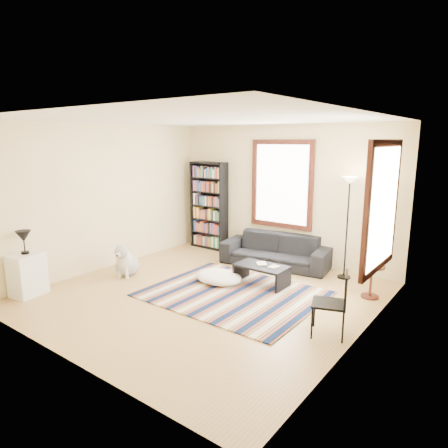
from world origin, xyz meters
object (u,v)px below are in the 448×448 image
Objects in this scene: sofa at (276,250)px; floor_cushion at (219,277)px; bookshelf at (209,206)px; white_cabinet at (27,275)px; folding_chair at (329,304)px; side_table at (371,281)px; coffee_table at (261,275)px; floor_lamp at (347,229)px; dog at (127,259)px.

floor_cushion is at bearing -109.94° from sofa.
bookshelf reaches higher than white_cabinet.
bookshelf is 2.33× the size of folding_chair.
sofa is 2.43× the size of floor_cushion.
side_table is (2.36, 0.94, 0.16)m from floor_cushion.
side_table is at bearing 21.66° from floor_cushion.
floor_cushion is 2.43m from folding_chair.
floor_lamp is at bearing 50.28° from coffee_table.
sofa is 3.45× the size of dog.
dog is at bearing 62.35° from white_cabinet.
coffee_table is at bearing 128.28° from folding_chair.
bookshelf reaches higher than coffee_table.
bookshelf is at bearing 163.34° from sofa.
bookshelf is at bearing 128.78° from folding_chair.
bookshelf reaches higher than side_table.
bookshelf is at bearing 148.72° from coffee_table.
floor_lamp is 2.66× the size of white_cabinet.
folding_chair is at bearing -16.17° from floor_cushion.
sofa is at bearing 164.85° from side_table.
dog reaches higher than floor_cushion.
white_cabinet is (-2.14, -2.31, 0.24)m from floor_cushion.
sofa is 2.51× the size of folding_chair.
coffee_table is at bearing -80.80° from sofa.
sofa is 3.08× the size of white_cabinet.
folding_chair is (-0.05, -1.61, 0.16)m from side_table.
folding_chair is at bearing -32.15° from coffee_table.
folding_chair reaches higher than sofa.
floor_cushion is (1.64, -1.77, -0.89)m from bookshelf.
sofa reaches higher than side_table.
coffee_table is 1.01× the size of floor_cushion.
bookshelf is 2.86× the size of white_cabinet.
dog is (-3.97, -1.64, 0.04)m from side_table.
dog is at bearing -89.25° from bookshelf.
floor_lamp is at bearing 85.88° from folding_chair.
white_cabinet reaches higher than dog.
coffee_table is 1.77m from floor_lamp.
floor_lamp reaches higher than folding_chair.
side_table is (2.06, -0.56, -0.04)m from sofa.
floor_cushion is 0.48× the size of floor_lamp.
coffee_table is (0.37, -1.13, -0.13)m from sofa.
folding_chair is at bearing -55.82° from sofa.
coffee_table is at bearing 28.94° from floor_cushion.
white_cabinet is at bearing -144.18° from side_table.
dog is at bearing -145.06° from floor_lamp.
floor_cushion is 1.27× the size of white_cabinet.
dog is (0.03, -2.47, -0.69)m from bookshelf.
coffee_table is 1.05× the size of folding_chair.
bookshelf reaches higher than dog.
side_table is (0.68, -0.66, -0.66)m from floor_lamp.
dog is at bearing 160.95° from folding_chair.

